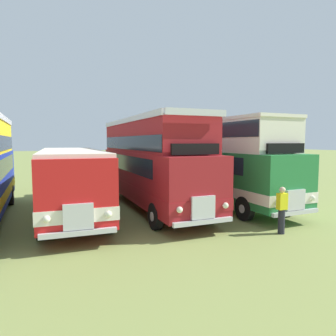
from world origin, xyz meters
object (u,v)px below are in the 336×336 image
Objects in this scene: bus_fifth_in_row at (220,158)px; marshal_person at (282,210)px; bus_third_in_row at (71,177)px; bus_fourth_in_row at (150,161)px.

marshal_person is at bearing -99.20° from bus_fifth_in_row.
bus_fourth_in_row reaches higher than bus_third_in_row.
bus_fourth_in_row is at bearing 175.27° from bus_fifth_in_row.
marshal_person is (2.96, -6.13, -1.47)m from bus_fourth_in_row.
bus_fourth_in_row is 6.34× the size of marshal_person.
marshal_person is at bearing -40.69° from bus_third_in_row.
bus_fifth_in_row reaches higher than marshal_person.
bus_fifth_in_row reaches higher than bus_third_in_row.
bus_fifth_in_row is at bearing 80.80° from marshal_person.
bus_fourth_in_row is at bearing 115.83° from marshal_person.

